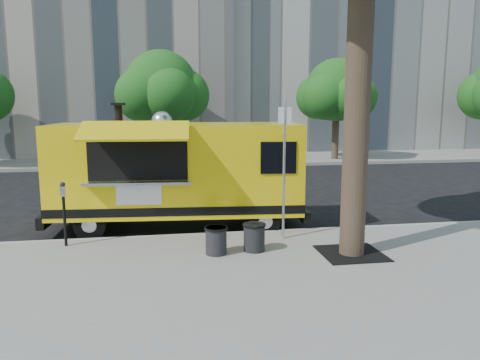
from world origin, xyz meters
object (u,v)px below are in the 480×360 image
object	(u,v)px
far_tree_b	(161,87)
trash_bin_right	(216,240)
sign_post	(284,161)
far_tree_c	(337,90)
trash_bin_left	(254,236)
parking_meter	(64,206)
food_truck	(176,171)

from	to	relation	value
far_tree_b	trash_bin_right	xyz separation A→B (m)	(0.99, -15.08, -3.39)
far_tree_b	sign_post	xyz separation A→B (m)	(2.55, -14.25, -1.98)
far_tree_c	sign_post	distance (m)	15.48
far_tree_b	trash_bin_left	world-z (taller)	far_tree_b
trash_bin_right	sign_post	bearing A→B (deg)	28.18
far_tree_c	trash_bin_right	bearing A→B (deg)	-118.44
parking_meter	trash_bin_left	xyz separation A→B (m)	(3.76, -0.95, -0.54)
far_tree_b	sign_post	size ratio (longest dim) A/B	1.83
parking_meter	trash_bin_right	size ratio (longest dim) A/B	2.48
far_tree_b	food_truck	distance (m)	12.76
far_tree_b	trash_bin_right	size ratio (longest dim) A/B	10.23
sign_post	trash_bin_right	distance (m)	2.26
far_tree_c	trash_bin_right	distance (m)	17.13
sign_post	parking_meter	world-z (taller)	sign_post
food_truck	parking_meter	bearing A→B (deg)	-142.35
far_tree_b	parking_meter	bearing A→B (deg)	-98.10
parking_meter	trash_bin_right	xyz separation A→B (m)	(2.99, -1.03, -0.54)
far_tree_b	food_truck	bearing A→B (deg)	-88.51
far_tree_c	sign_post	world-z (taller)	far_tree_c
food_truck	sign_post	bearing A→B (deg)	-33.36
sign_post	trash_bin_left	xyz separation A→B (m)	(-0.79, -0.75, -1.40)
parking_meter	sign_post	bearing A→B (deg)	-2.52
sign_post	far_tree_c	bearing A→B (deg)	65.19
sign_post	food_truck	xyz separation A→B (m)	(-2.22, 1.72, -0.42)
far_tree_b	parking_meter	size ratio (longest dim) A/B	4.12
far_tree_b	parking_meter	xyz separation A→B (m)	(-2.00, -14.05, -2.85)
food_truck	trash_bin_right	world-z (taller)	food_truck
sign_post	trash_bin_right	world-z (taller)	sign_post
sign_post	trash_bin_left	size ratio (longest dim) A/B	5.45
far_tree_b	far_tree_c	distance (m)	9.01
parking_meter	trash_bin_left	bearing A→B (deg)	-14.23
far_tree_b	food_truck	xyz separation A→B (m)	(0.33, -12.53, -2.40)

